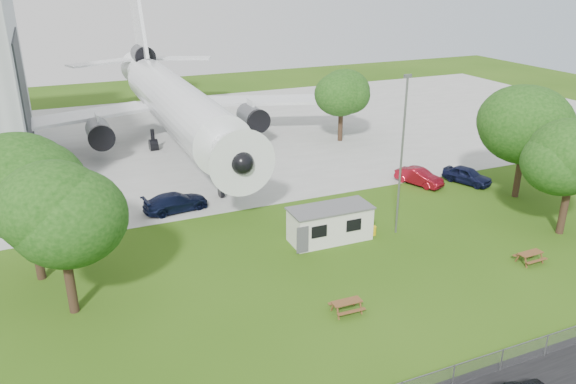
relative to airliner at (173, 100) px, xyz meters
name	(u,v)px	position (x,y,z in m)	size (l,w,h in m)	color
ground	(340,295)	(2.00, -35.86, -5.27)	(160.00, 160.00, 0.00)	#3F6517
concrete_apron	(189,138)	(2.00, 2.14, -5.25)	(120.00, 46.00, 0.03)	#B7B7B2
airliner	(173,100)	(0.00, 0.00, 0.00)	(46.36, 47.73, 17.69)	white
site_cabin	(330,224)	(4.95, -28.73, -3.96)	(6.77, 2.78, 2.62)	silver
picnic_west	(346,312)	(1.41, -37.70, -5.27)	(1.80, 1.50, 0.76)	brown
picnic_east	(529,262)	(15.99, -37.39, -5.27)	(1.80, 1.50, 0.76)	brown
lamp_mast	(401,158)	(10.20, -29.66, 0.73)	(0.16, 0.16, 12.00)	slate
tree_west_big	(25,186)	(-15.03, -26.25, 1.21)	(8.33, 8.33, 10.65)	#382619
tree_west_small	(60,219)	(-13.33, -31.16, 0.75)	(7.16, 7.16, 9.61)	#382619
tree_east_front	(574,160)	(21.70, -34.78, 0.60)	(7.01, 7.01, 9.39)	#382619
tree_east_back	(526,129)	(24.15, -27.66, 0.89)	(8.20, 8.20, 10.27)	#382619
tree_far_apron	(341,95)	(18.14, -5.94, 0.19)	(6.40, 6.40, 8.67)	#382619
car_ne_hatch	(467,175)	(22.37, -23.27, -4.49)	(1.85, 4.60, 1.57)	black
car_ne_sedan	(419,177)	(17.99, -21.77, -4.51)	(1.60, 4.59, 1.51)	maroon
car_apron_van	(176,202)	(-4.39, -18.81, -4.49)	(2.20, 5.41, 1.57)	black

